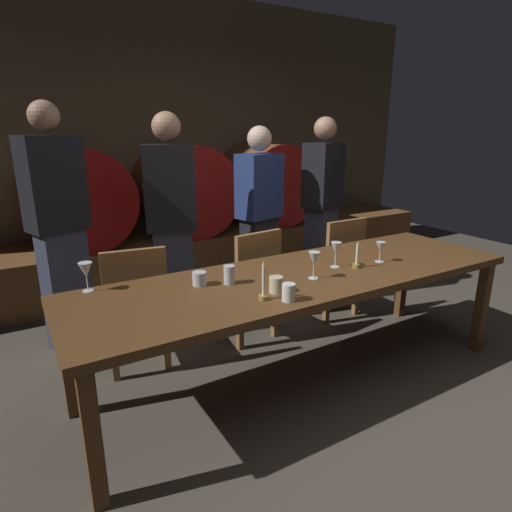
{
  "coord_description": "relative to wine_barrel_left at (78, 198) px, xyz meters",
  "views": [
    {
      "loc": [
        -1.67,
        -1.75,
        1.6
      ],
      "look_at": [
        -0.3,
        0.55,
        0.8
      ],
      "focal_mm": 29.91,
      "sensor_mm": 36.0,
      "label": 1
    }
  ],
  "objects": [
    {
      "name": "chair_left",
      "position": [
        0.05,
        -1.64,
        -0.48
      ],
      "size": [
        0.45,
        0.45,
        0.88
      ],
      "rotation": [
        0.0,
        0.0,
        3.0
      ],
      "color": "olive",
      "rests_on": "ground"
    },
    {
      "name": "wine_glass_center_right",
      "position": [
        1.18,
        -2.31,
        -0.11
      ],
      "size": [
        0.07,
        0.07,
        0.17
      ],
      "color": "white",
      "rests_on": "dining_table"
    },
    {
      "name": "wine_glass_center_left",
      "position": [
        0.92,
        -2.41,
        -0.11
      ],
      "size": [
        0.07,
        0.07,
        0.17
      ],
      "color": "white",
      "rests_on": "dining_table"
    },
    {
      "name": "candle_right",
      "position": [
        1.29,
        -2.39,
        -0.19
      ],
      "size": [
        0.05,
        0.05,
        0.18
      ],
      "color": "olive",
      "rests_on": "dining_table"
    },
    {
      "name": "cup_far_left",
      "position": [
        0.29,
        -2.17,
        -0.19
      ],
      "size": [
        0.08,
        0.08,
        0.08
      ],
      "primitive_type": "cylinder",
      "color": "silver",
      "rests_on": "dining_table"
    },
    {
      "name": "dining_table",
      "position": [
        0.93,
        -2.31,
        -0.29
      ],
      "size": [
        2.88,
        0.85,
        0.74
      ],
      "color": "brown",
      "rests_on": "ground"
    },
    {
      "name": "wine_barrel_left",
      "position": [
        0.0,
        0.0,
        0.0
      ],
      "size": [
        0.94,
        0.81,
        0.94
      ],
      "color": "#513319",
      "rests_on": "barrel_shelf"
    },
    {
      "name": "wine_glass_far_left",
      "position": [
        -0.28,
        -1.94,
        -0.11
      ],
      "size": [
        0.08,
        0.08,
        0.17
      ],
      "color": "white",
      "rests_on": "dining_table"
    },
    {
      "name": "cup_center_right",
      "position": [
        0.6,
        -2.62,
        -0.19
      ],
      "size": [
        0.07,
        0.07,
        0.09
      ],
      "primitive_type": "cylinder",
      "color": "white",
      "rests_on": "dining_table"
    },
    {
      "name": "barrel_shelf",
      "position": [
        1.07,
        -0.0,
        -0.72
      ],
      "size": [
        6.21,
        0.9,
        0.51
      ],
      "primitive_type": "cube",
      "color": "brown",
      "rests_on": "ground"
    },
    {
      "name": "wine_barrel_center",
      "position": [
        1.07,
        0.0,
        0.0
      ],
      "size": [
        0.94,
        0.81,
        0.94
      ],
      "color": "brown",
      "rests_on": "barrel_shelf"
    },
    {
      "name": "cup_far_right",
      "position": [
        0.61,
        -2.49,
        -0.19
      ],
      "size": [
        0.08,
        0.08,
        0.09
      ],
      "primitive_type": "cylinder",
      "color": "beige",
      "rests_on": "dining_table"
    },
    {
      "name": "cup_center_left",
      "position": [
        0.45,
        -2.23,
        -0.18
      ],
      "size": [
        0.07,
        0.07,
        0.11
      ],
      "primitive_type": "cylinder",
      "color": "silver",
      "rests_on": "dining_table"
    },
    {
      "name": "guest_far_right",
      "position": [
        1.98,
        -1.18,
        -0.1
      ],
      "size": [
        0.44,
        0.36,
        1.7
      ],
      "rotation": [
        0.0,
        0.0,
        3.51
      ],
      "color": "#33384C",
      "rests_on": "ground"
    },
    {
      "name": "guest_far_left",
      "position": [
        -0.3,
        -1.06,
        -0.05
      ],
      "size": [
        0.44,
        0.35,
        1.78
      ],
      "rotation": [
        0.0,
        0.0,
        3.47
      ],
      "color": "#33384C",
      "rests_on": "ground"
    },
    {
      "name": "back_wall",
      "position": [
        1.07,
        0.55,
        0.53
      ],
      "size": [
        6.89,
        0.24,
        3.0
      ],
      "primitive_type": "cube",
      "color": "brown",
      "rests_on": "ground"
    },
    {
      "name": "guest_center_right",
      "position": [
        1.33,
        -1.11,
        -0.14
      ],
      "size": [
        0.43,
        0.33,
        1.62
      ],
      "rotation": [
        0.0,
        0.0,
        3.39
      ],
      "color": "black",
      "rests_on": "ground"
    },
    {
      "name": "guest_center_left",
      "position": [
        0.5,
        -1.17,
        -0.08
      ],
      "size": [
        0.44,
        0.35,
        1.72
      ],
      "rotation": [
        0.0,
        0.0,
        2.81
      ],
      "color": "#33384C",
      "rests_on": "ground"
    },
    {
      "name": "wine_barrel_right",
      "position": [
        2.1,
        0.0,
        0.0
      ],
      "size": [
        0.94,
        0.81,
        0.94
      ],
      "color": "brown",
      "rests_on": "barrel_shelf"
    },
    {
      "name": "chair_center",
      "position": [
        0.93,
        -1.64,
        -0.48
      ],
      "size": [
        0.45,
        0.45,
        0.88
      ],
      "rotation": [
        0.0,
        0.0,
        3.27
      ],
      "color": "olive",
      "rests_on": "ground"
    },
    {
      "name": "candle_left",
      "position": [
        0.49,
        -2.54,
        -0.17
      ],
      "size": [
        0.05,
        0.05,
        0.22
      ],
      "color": "olive",
      "rests_on": "dining_table"
    },
    {
      "name": "chair_right",
      "position": [
        1.78,
        -1.64,
        -0.48
      ],
      "size": [
        0.41,
        0.41,
        0.88
      ],
      "rotation": [
        0.0,
        0.0,
        3.16
      ],
      "color": "olive",
      "rests_on": "ground"
    },
    {
      "name": "wine_glass_far_right",
      "position": [
        1.51,
        -2.38,
        -0.13
      ],
      "size": [
        0.06,
        0.06,
        0.14
      ],
      "color": "white",
      "rests_on": "dining_table"
    },
    {
      "name": "ground_plane",
      "position": [
        1.07,
        -2.56,
        -0.97
      ],
      "size": [
        8.96,
        8.96,
        0.0
      ],
      "primitive_type": "plane",
      "color": "#4C443A"
    }
  ]
}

